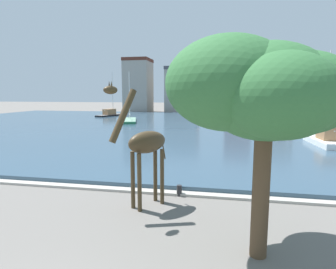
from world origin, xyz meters
TOP-DOWN VIEW (x-y plane):
  - harbor_water at (0.00, 36.90)m, footprint 90.75×54.63m
  - quay_edge_coping at (0.00, 9.34)m, footprint 90.75×0.50m
  - giraffe_statue at (0.42, 7.66)m, footprint 2.10×2.58m
  - sailboat_orange at (21.30, 57.96)m, footprint 1.95×6.97m
  - sailboat_white at (12.31, 23.33)m, footprint 2.35×6.37m
  - sailboat_black at (-18.24, 50.77)m, footprint 4.26×8.82m
  - sailboat_green at (-11.07, 40.16)m, footprint 4.39×9.21m
  - sailboat_navy at (12.10, 36.23)m, footprint 2.39×8.40m
  - shade_tree at (4.47, 4.85)m, footprint 4.97×4.82m
  - mooring_bollard at (1.63, 9.19)m, footprint 0.24×0.24m
  - townhouse_end_terrace at (-17.88, 67.72)m, footprint 6.38×7.34m
  - townhouse_wide_warehouse at (-6.48, 68.51)m, footprint 8.19×8.08m
  - townhouse_corner_house at (7.19, 68.64)m, footprint 6.33×5.80m
  - townhouse_narrow_midrow at (15.74, 67.64)m, footprint 7.22×7.11m

SIDE VIEW (x-z plane):
  - quay_edge_coping at x=0.00m, z-range 0.00..0.12m
  - harbor_water at x=0.00m, z-range 0.00..0.32m
  - mooring_bollard at x=1.63m, z-range 0.00..0.50m
  - sailboat_green at x=-11.07m, z-range -3.68..4.43m
  - sailboat_navy at x=12.10m, z-range -3.69..4.59m
  - sailboat_black at x=-18.24m, z-range -3.90..5.02m
  - sailboat_orange at x=21.30m, z-range -3.99..5.25m
  - sailboat_white at x=12.31m, z-range -3.51..4.80m
  - giraffe_statue at x=0.42m, z-range 0.05..5.17m
  - shade_tree at x=4.47m, z-range 1.63..7.87m
  - townhouse_wide_warehouse at x=-6.48m, z-range 0.01..11.32m
  - townhouse_narrow_midrow at x=15.74m, z-range 0.02..11.70m
  - townhouse_corner_house at x=7.19m, z-range 0.02..12.14m
  - townhouse_end_terrace at x=-17.88m, z-range 0.02..13.55m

